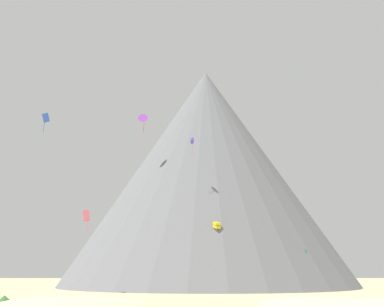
# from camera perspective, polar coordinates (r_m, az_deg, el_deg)

# --- Properties ---
(bush_ridge_crest) EXTENTS (3.20, 3.20, 0.98)m
(bush_ridge_crest) POSITION_cam_1_polar(r_m,az_deg,el_deg) (57.34, -22.76, -16.77)
(bush_ridge_crest) COLOR #386633
(bush_ridge_crest) RESTS_ON ground_plane
(bush_near_right) EXTENTS (3.49, 3.49, 0.80)m
(bush_near_right) POSITION_cam_1_polar(r_m,az_deg,el_deg) (48.82, -10.33, -18.29)
(bush_near_right) COLOR #477238
(bush_near_right) RESTS_ON ground_plane
(rock_massif) EXTENTS (78.77, 78.77, 55.44)m
(rock_massif) POSITION_cam_1_polar(r_m,az_deg,el_deg) (114.37, 1.29, -3.37)
(rock_massif) COLOR slate
(rock_massif) RESTS_ON ground_plane
(kite_yellow_low) EXTENTS (1.57, 1.60, 4.86)m
(kite_yellow_low) POSITION_cam_1_polar(r_m,az_deg,el_deg) (84.21, 3.18, -9.12)
(kite_yellow_low) COLOR yellow
(kite_rainbow_low) EXTENTS (0.89, 0.67, 3.23)m
(kite_rainbow_low) POSITION_cam_1_polar(r_m,az_deg,el_deg) (60.88, -13.27, -7.87)
(kite_rainbow_low) COLOR #E5668C
(kite_violet_high) EXTENTS (2.25, 1.11, 4.36)m
(kite_violet_high) POSITION_cam_1_polar(r_m,az_deg,el_deg) (101.00, -6.27, 4.47)
(kite_violet_high) COLOR purple
(kite_teal_low) EXTENTS (0.75, 1.02, 2.55)m
(kite_teal_low) POSITION_cam_1_polar(r_m,az_deg,el_deg) (89.84, 14.36, -12.21)
(kite_teal_low) COLOR teal
(kite_white_low) EXTENTS (0.74, 0.64, 4.94)m
(kite_white_low) POSITION_cam_1_polar(r_m,az_deg,el_deg) (87.87, 2.24, -9.88)
(kite_white_low) COLOR white
(kite_indigo_high) EXTENTS (1.07, 1.44, 3.96)m
(kite_indigo_high) POSITION_cam_1_polar(r_m,az_deg,el_deg) (90.74, -0.06, 1.62)
(kite_indigo_high) COLOR #5138B2
(kite_blue_high) EXTENTS (1.39, 0.65, 3.58)m
(kite_blue_high) POSITION_cam_1_polar(r_m,az_deg,el_deg) (83.69, -18.11, 4.23)
(kite_blue_high) COLOR blue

